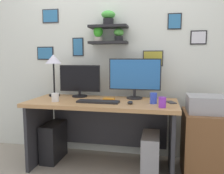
% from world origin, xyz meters
% --- Properties ---
extents(ground_plane, '(8.00, 8.00, 0.00)m').
position_xyz_m(ground_plane, '(0.00, 0.00, 0.00)').
color(ground_plane, gray).
extents(back_wall_assembly, '(4.40, 0.24, 2.70)m').
position_xyz_m(back_wall_assembly, '(-0.00, 0.44, 1.36)').
color(back_wall_assembly, silver).
rests_on(back_wall_assembly, ground).
extents(desk, '(1.61, 0.68, 0.75)m').
position_xyz_m(desk, '(0.00, 0.05, 0.54)').
color(desk, tan).
rests_on(desk, ground).
extents(monitor_left, '(0.50, 0.18, 0.38)m').
position_xyz_m(monitor_left, '(-0.33, 0.22, 0.95)').
color(monitor_left, black).
rests_on(monitor_left, desk).
extents(monitor_right, '(0.59, 0.18, 0.46)m').
position_xyz_m(monitor_right, '(0.33, 0.22, 1.00)').
color(monitor_right, black).
rests_on(monitor_right, desk).
extents(keyboard, '(0.44, 0.14, 0.02)m').
position_xyz_m(keyboard, '(-0.02, -0.10, 0.76)').
color(keyboard, black).
rests_on(keyboard, desk).
extents(computer_mouse, '(0.06, 0.09, 0.03)m').
position_xyz_m(computer_mouse, '(0.32, -0.11, 0.77)').
color(computer_mouse, black).
rests_on(computer_mouse, desk).
extents(desk_lamp, '(0.19, 0.19, 0.51)m').
position_xyz_m(desk_lamp, '(-0.65, 0.20, 1.16)').
color(desk_lamp, black).
rests_on(desk_lamp, desk).
extents(cell_phone, '(0.11, 0.16, 0.01)m').
position_xyz_m(cell_phone, '(0.73, 0.04, 0.76)').
color(cell_phone, '#2D2D33').
rests_on(cell_phone, desk).
extents(coffee_mug, '(0.08, 0.08, 0.09)m').
position_xyz_m(coffee_mug, '(-0.48, -0.14, 0.80)').
color(coffee_mug, white).
rests_on(coffee_mug, desk).
extents(pen_cup, '(0.07, 0.07, 0.10)m').
position_xyz_m(pen_cup, '(0.64, -0.22, 0.80)').
color(pen_cup, purple).
rests_on(pen_cup, desk).
extents(scissors_tray, '(0.12, 0.09, 0.02)m').
position_xyz_m(scissors_tray, '(0.06, 0.05, 0.76)').
color(scissors_tray, orange).
rests_on(scissors_tray, desk).
extents(water_cup, '(0.07, 0.07, 0.11)m').
position_xyz_m(water_cup, '(0.55, -0.04, 0.81)').
color(water_cup, blue).
rests_on(water_cup, desk).
extents(drawer_cabinet, '(0.44, 0.50, 0.67)m').
position_xyz_m(drawer_cabinet, '(1.08, 0.02, 0.33)').
color(drawer_cabinet, brown).
rests_on(drawer_cabinet, ground).
extents(printer, '(0.38, 0.34, 0.17)m').
position_xyz_m(printer, '(1.08, 0.02, 0.75)').
color(printer, '#9E9EA3').
rests_on(printer, drawer_cabinet).
extents(computer_tower_left, '(0.18, 0.40, 0.44)m').
position_xyz_m(computer_tower_left, '(-0.62, 0.06, 0.22)').
color(computer_tower_left, black).
rests_on(computer_tower_left, ground).
extents(computer_tower_right, '(0.18, 0.40, 0.42)m').
position_xyz_m(computer_tower_right, '(0.53, -0.03, 0.21)').
color(computer_tower_right, '#99999E').
rests_on(computer_tower_right, ground).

